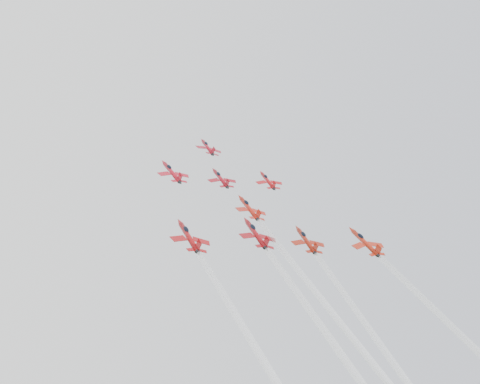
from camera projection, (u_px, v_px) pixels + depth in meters
jet_lead at (207, 147)px, 170.00m from camera, size 9.04×10.85×9.01m
jet_row2_left at (172, 172)px, 143.78m from camera, size 9.39×11.27×9.36m
jet_row2_center at (220, 178)px, 151.31m from camera, size 8.73×10.48×8.71m
jet_row2_right at (267, 180)px, 162.18m from camera, size 8.76×10.52×8.74m
jet_center at (344, 331)px, 104.90m from camera, size 9.44×79.87×66.99m
jet_rear_right at (427, 381)px, 99.52m from camera, size 9.45×79.94×67.05m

